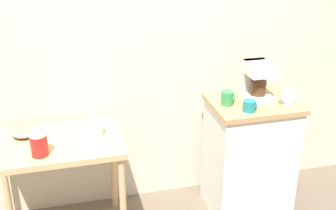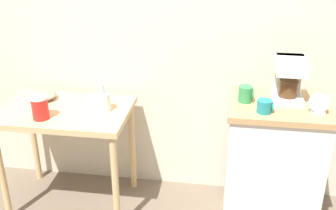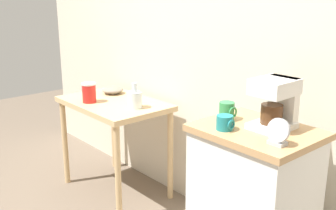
{
  "view_description": "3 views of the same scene",
  "coord_description": "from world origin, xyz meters",
  "px_view_note": "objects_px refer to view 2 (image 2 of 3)",
  "views": [
    {
      "loc": [
        -0.48,
        -2.6,
        2.11
      ],
      "look_at": [
        0.17,
        -0.06,
        0.94
      ],
      "focal_mm": 46.76,
      "sensor_mm": 36.0,
      "label": 1
    },
    {
      "loc": [
        0.47,
        -2.34,
        1.92
      ],
      "look_at": [
        0.13,
        -0.09,
        0.86
      ],
      "focal_mm": 44.23,
      "sensor_mm": 36.0,
      "label": 2
    },
    {
      "loc": [
        2.0,
        -1.69,
        1.59
      ],
      "look_at": [
        0.15,
        -0.09,
        0.89
      ],
      "focal_mm": 43.94,
      "sensor_mm": 36.0,
      "label": 3
    }
  ],
  "objects_px": {
    "bowl_stoneware": "(44,95)",
    "glass_carafe_vase": "(102,101)",
    "mug_dark_teal": "(265,106)",
    "mug_tall_green": "(246,94)",
    "canister_enamel": "(40,108)",
    "coffee_maker": "(289,77)",
    "table_clock": "(319,105)"
  },
  "relations": [
    {
      "from": "glass_carafe_vase",
      "to": "mug_tall_green",
      "type": "distance_m",
      "value": 0.91
    },
    {
      "from": "canister_enamel",
      "to": "coffee_maker",
      "type": "distance_m",
      "value": 1.53
    },
    {
      "from": "coffee_maker",
      "to": "canister_enamel",
      "type": "bearing_deg",
      "value": -172.05
    },
    {
      "from": "mug_dark_teal",
      "to": "mug_tall_green",
      "type": "bearing_deg",
      "value": 127.63
    },
    {
      "from": "coffee_maker",
      "to": "bowl_stoneware",
      "type": "bearing_deg",
      "value": 177.55
    },
    {
      "from": "mug_tall_green",
      "to": "table_clock",
      "type": "relative_size",
      "value": 0.78
    },
    {
      "from": "glass_carafe_vase",
      "to": "canister_enamel",
      "type": "bearing_deg",
      "value": -154.6
    },
    {
      "from": "canister_enamel",
      "to": "coffee_maker",
      "type": "height_order",
      "value": "coffee_maker"
    },
    {
      "from": "glass_carafe_vase",
      "to": "bowl_stoneware",
      "type": "bearing_deg",
      "value": 165.97
    },
    {
      "from": "mug_tall_green",
      "to": "table_clock",
      "type": "distance_m",
      "value": 0.41
    },
    {
      "from": "mug_tall_green",
      "to": "coffee_maker",
      "type": "bearing_deg",
      "value": 18.53
    },
    {
      "from": "coffee_maker",
      "to": "mug_dark_teal",
      "type": "height_order",
      "value": "coffee_maker"
    },
    {
      "from": "mug_tall_green",
      "to": "table_clock",
      "type": "xyz_separation_m",
      "value": [
        0.4,
        -0.11,
        0.01
      ]
    },
    {
      "from": "canister_enamel",
      "to": "mug_tall_green",
      "type": "bearing_deg",
      "value": 5.75
    },
    {
      "from": "coffee_maker",
      "to": "mug_dark_teal",
      "type": "relative_size",
      "value": 2.84
    },
    {
      "from": "bowl_stoneware",
      "to": "mug_dark_teal",
      "type": "bearing_deg",
      "value": -11.11
    },
    {
      "from": "glass_carafe_vase",
      "to": "canister_enamel",
      "type": "height_order",
      "value": "glass_carafe_vase"
    },
    {
      "from": "canister_enamel",
      "to": "coffee_maker",
      "type": "bearing_deg",
      "value": 7.95
    },
    {
      "from": "bowl_stoneware",
      "to": "glass_carafe_vase",
      "type": "height_order",
      "value": "glass_carafe_vase"
    },
    {
      "from": "canister_enamel",
      "to": "mug_tall_green",
      "type": "relative_size",
      "value": 1.53
    },
    {
      "from": "bowl_stoneware",
      "to": "glass_carafe_vase",
      "type": "relative_size",
      "value": 0.93
    },
    {
      "from": "mug_tall_green",
      "to": "table_clock",
      "type": "bearing_deg",
      "value": -14.92
    },
    {
      "from": "bowl_stoneware",
      "to": "table_clock",
      "type": "height_order",
      "value": "table_clock"
    },
    {
      "from": "canister_enamel",
      "to": "mug_dark_teal",
      "type": "relative_size",
      "value": 1.64
    },
    {
      "from": "glass_carafe_vase",
      "to": "coffee_maker",
      "type": "height_order",
      "value": "coffee_maker"
    },
    {
      "from": "canister_enamel",
      "to": "mug_dark_teal",
      "type": "xyz_separation_m",
      "value": [
        1.36,
        -0.01,
        0.11
      ]
    },
    {
      "from": "glass_carafe_vase",
      "to": "mug_tall_green",
      "type": "xyz_separation_m",
      "value": [
        0.9,
        -0.04,
        0.13
      ]
    },
    {
      "from": "glass_carafe_vase",
      "to": "canister_enamel",
      "type": "distance_m",
      "value": 0.39
    },
    {
      "from": "glass_carafe_vase",
      "to": "coffee_maker",
      "type": "distance_m",
      "value": 1.18
    },
    {
      "from": "bowl_stoneware",
      "to": "coffee_maker",
      "type": "height_order",
      "value": "coffee_maker"
    },
    {
      "from": "table_clock",
      "to": "canister_enamel",
      "type": "bearing_deg",
      "value": -179.31
    },
    {
      "from": "canister_enamel",
      "to": "mug_dark_teal",
      "type": "distance_m",
      "value": 1.36
    }
  ]
}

